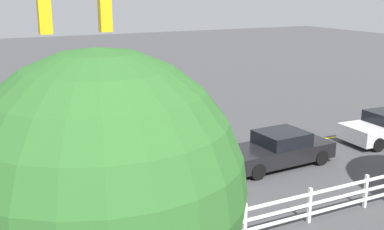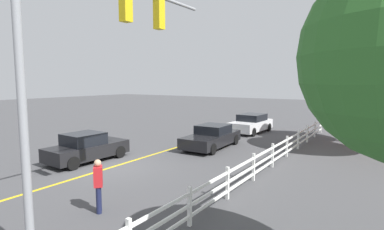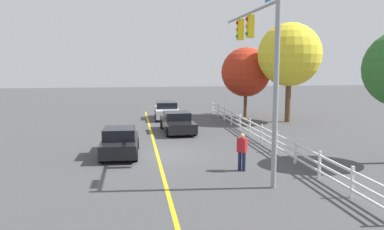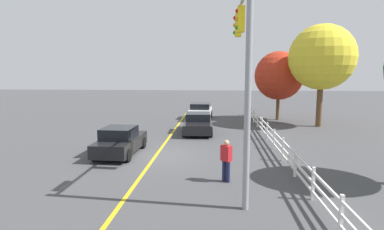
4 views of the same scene
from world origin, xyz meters
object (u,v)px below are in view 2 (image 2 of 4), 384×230
Objects in this scene: car_0 at (251,124)px; car_2 at (87,148)px; pedestrian at (98,183)px; tree_1 at (352,82)px; car_1 at (212,137)px.

car_2 reaches higher than car_0.
pedestrian is 0.27× the size of tree_1.
car_0 is 0.73× the size of tree_1.
car_0 is 13.45m from car_2.
car_1 is at bearing 3.73° from car_0.
car_2 is (12.96, -3.59, -0.02)m from car_0.
car_0 is at bearing -13.58° from car_2.
pedestrian is at bearing 7.17° from car_1.
car_1 is 0.78× the size of tree_1.
car_2 is 6.61m from pedestrian.
tree_1 reaches higher than car_2.
pedestrian is (10.10, 1.69, 0.27)m from car_1.
car_0 is 16.82m from pedestrian.
tree_1 is (-12.91, 10.66, 3.33)m from car_2.
car_2 is 17.07m from tree_1.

